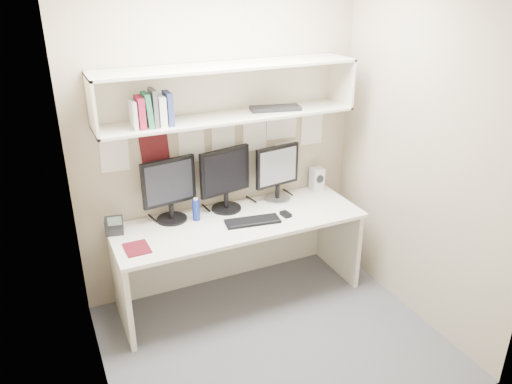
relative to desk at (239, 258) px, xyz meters
name	(u,v)px	position (x,y,z in m)	size (l,w,h in m)	color
floor	(274,342)	(0.00, -0.65, -0.37)	(2.40, 2.00, 0.01)	#4E4D53
wall_back	(221,139)	(0.00, 0.35, 0.93)	(2.40, 0.02, 2.60)	tan
wall_front	(371,255)	(0.00, -1.65, 0.93)	(2.40, 0.02, 2.60)	tan
wall_left	(83,217)	(-1.20, -0.65, 0.93)	(0.02, 2.00, 2.60)	tan
wall_right	(422,156)	(1.20, -0.65, 0.93)	(0.02, 2.00, 2.60)	tan
desk	(239,258)	(0.00, 0.00, 0.00)	(2.00, 0.70, 0.73)	white
overhead_hutch	(226,91)	(0.00, 0.21, 1.35)	(2.00, 0.38, 0.40)	silver
pinned_papers	(221,145)	(0.00, 0.34, 0.88)	(1.92, 0.01, 0.48)	white
monitor_left	(169,188)	(-0.49, 0.22, 0.64)	(0.44, 0.24, 0.51)	black
monitor_center	(225,178)	(-0.02, 0.22, 0.65)	(0.45, 0.25, 0.53)	black
monitor_right	(277,171)	(0.45, 0.22, 0.63)	(0.42, 0.23, 0.48)	#A5A5AA
keyboard	(253,221)	(0.08, -0.10, 0.37)	(0.43, 0.15, 0.02)	black
mouse	(286,214)	(0.37, -0.11, 0.38)	(0.06, 0.10, 0.03)	black
speaker	(317,179)	(0.87, 0.25, 0.47)	(0.11, 0.11, 0.21)	beige
blue_bottle	(196,210)	(-0.31, 0.13, 0.45)	(0.06, 0.06, 0.19)	navy
maroon_notebook	(137,248)	(-0.84, -0.13, 0.37)	(0.17, 0.21, 0.01)	#560E18
desk_phone	(114,226)	(-0.94, 0.18, 0.43)	(0.15, 0.14, 0.16)	black
book_stack	(152,110)	(-0.59, 0.12, 1.29)	(0.28, 0.16, 0.26)	silver
hutch_tray	(275,108)	(0.39, 0.16, 1.19)	(0.39, 0.15, 0.03)	black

